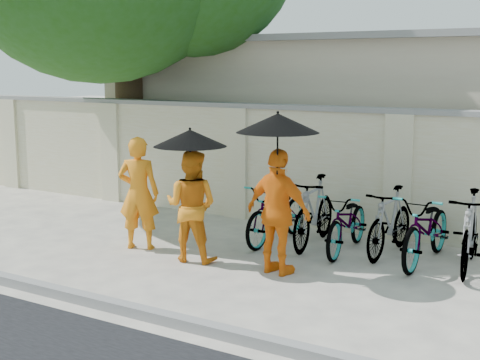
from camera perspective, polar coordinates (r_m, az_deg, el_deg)
The scene contains 15 objects.
ground at distance 9.25m, azimuth -4.98°, elevation -7.53°, with size 80.00×80.00×0.00m, color beige.
kerb at distance 8.00m, azimuth -12.32°, elevation -10.05°, with size 40.00×0.16×0.12m, color gray.
compound_wall at distance 11.29m, azimuth 8.77°, elevation 0.74°, with size 20.00×0.30×2.00m, color beige.
building_behind at distance 14.52m, azimuth 18.33°, elevation 4.72°, with size 14.00×6.00×3.20m, color #B7A78F.
monk_left at distance 10.14m, azimuth -8.65°, elevation -1.11°, with size 0.62×0.41×1.71m, color orange.
monk_center at distance 9.43m, azimuth -4.18°, elevation -2.21°, with size 0.77×0.60×1.59m, color orange.
parasol_center at distance 9.19m, azimuth -4.28°, elevation 3.59°, with size 1.02×1.02×0.98m.
monk_right at distance 8.80m, azimuth 3.30°, elevation -2.76°, with size 0.98×0.41×1.68m, color orange.
parasol_right at distance 8.54m, azimuth 3.24°, elevation 4.87°, with size 1.07×1.07×1.19m.
bike_0 at distance 10.47m, azimuth 3.19°, elevation -2.82°, with size 0.62×1.79×0.94m, color #A9A9B1.
bike_1 at distance 10.29m, azimuth 6.33°, elevation -2.69°, with size 0.51×1.79×1.08m, color #A9A9B1.
bike_2 at distance 10.02m, azimuth 9.17°, elevation -3.56°, with size 0.61×1.75×0.92m, color #A9A9B1.
bike_3 at distance 9.97m, azimuth 12.66°, elevation -3.51°, with size 0.47×1.66×1.00m, color #A9A9B1.
bike_4 at distance 9.68m, azimuth 15.69°, elevation -4.00°, with size 0.67×1.91×1.00m, color #A9A9B1.
bike_5 at distance 9.51m, azimuth 19.03°, elevation -4.19°, with size 0.51×1.79×1.08m, color #A9A9B1.
Camera 1 is at (5.26, -7.11, 2.73)m, focal length 50.00 mm.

